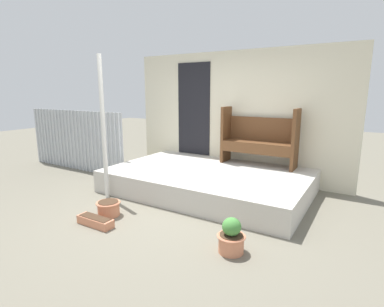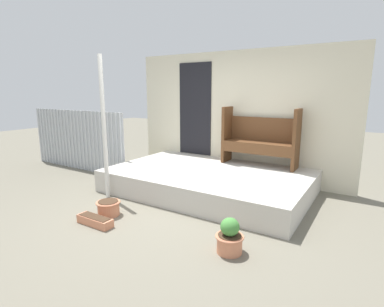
# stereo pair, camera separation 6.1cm
# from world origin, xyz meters

# --- Properties ---
(ground_plane) EXTENTS (24.00, 24.00, 0.00)m
(ground_plane) POSITION_xyz_m (0.00, 0.00, 0.00)
(ground_plane) COLOR #706B5B
(porch_slab) EXTENTS (3.50, 2.22, 0.40)m
(porch_slab) POSITION_xyz_m (0.07, 1.11, 0.20)
(porch_slab) COLOR beige
(porch_slab) RESTS_ON ground_plane
(house_wall) EXTENTS (4.70, 0.08, 2.60)m
(house_wall) POSITION_xyz_m (0.03, 2.25, 1.30)
(house_wall) COLOR beige
(house_wall) RESTS_ON ground_plane
(fence_corrugated) EXTENTS (3.02, 0.05, 1.37)m
(fence_corrugated) POSITION_xyz_m (-3.33, 0.92, 0.69)
(fence_corrugated) COLOR #ADB2B7
(fence_corrugated) RESTS_ON ground_plane
(support_post) EXTENTS (0.07, 0.07, 2.38)m
(support_post) POSITION_xyz_m (-1.26, -0.08, 1.19)
(support_post) COLOR silver
(support_post) RESTS_ON ground_plane
(bench) EXTENTS (1.43, 0.40, 1.11)m
(bench) POSITION_xyz_m (0.70, 1.99, 0.94)
(bench) COLOR brown
(bench) RESTS_ON porch_slab
(flower_pot_left) EXTENTS (0.36, 0.36, 0.22)m
(flower_pot_left) POSITION_xyz_m (-0.65, -0.62, 0.12)
(flower_pot_left) COLOR tan
(flower_pot_left) RESTS_ON ground_plane
(flower_pot_middle) EXTENTS (0.33, 0.33, 0.42)m
(flower_pot_middle) POSITION_xyz_m (1.31, -0.63, 0.18)
(flower_pot_middle) COLOR tan
(flower_pot_middle) RESTS_ON ground_plane
(planter_box_rect) EXTENTS (0.56, 0.17, 0.12)m
(planter_box_rect) POSITION_xyz_m (-0.56, -0.95, 0.06)
(planter_box_rect) COLOR tan
(planter_box_rect) RESTS_ON ground_plane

